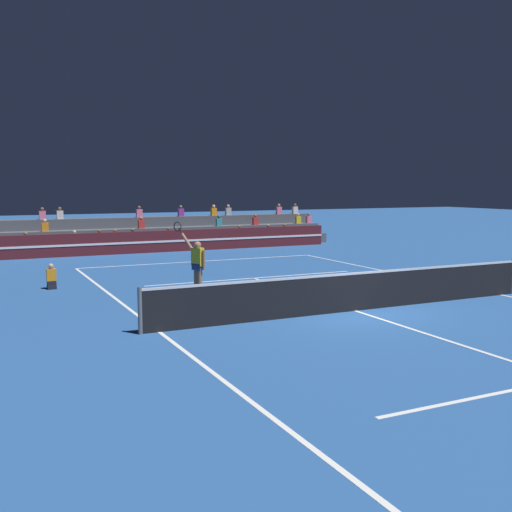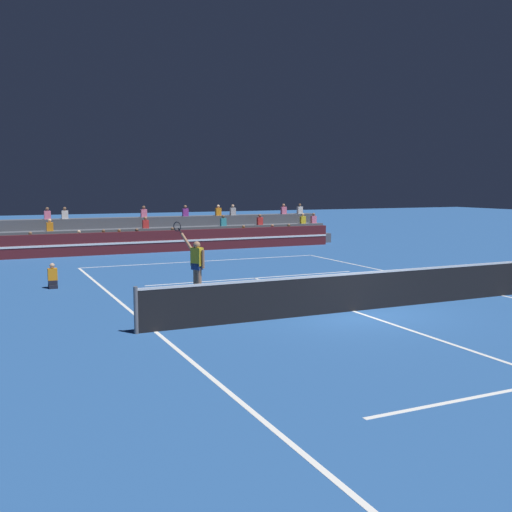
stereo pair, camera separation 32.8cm
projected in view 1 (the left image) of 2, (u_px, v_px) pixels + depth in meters
The scene contains 8 objects.
ground_plane at pixel (355, 311), 16.30m from camera, with size 120.00×120.00×0.00m, color #285699.
court_lines at pixel (355, 311), 16.30m from camera, with size 11.10×23.90×0.01m.
tennis_net at pixel (355, 291), 16.24m from camera, with size 12.00×0.10×1.10m.
sponsor_banner_wall at pixel (171, 241), 30.85m from camera, with size 18.00×0.26×1.10m.
bleacher_stand at pixel (158, 235), 33.12m from camera, with size 19.86×2.85×2.28m.
ball_kid_courtside at pixel (51, 279), 19.74m from camera, with size 0.30×0.36×0.84m.
tennis_player at pixel (197, 265), 18.24m from camera, with size 0.70×1.13×2.35m.
tennis_ball at pixel (304, 281), 21.28m from camera, with size 0.07×0.07×0.07m, color #C6DB33.
Camera 1 is at (-9.38, -13.26, 3.40)m, focal length 42.00 mm.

